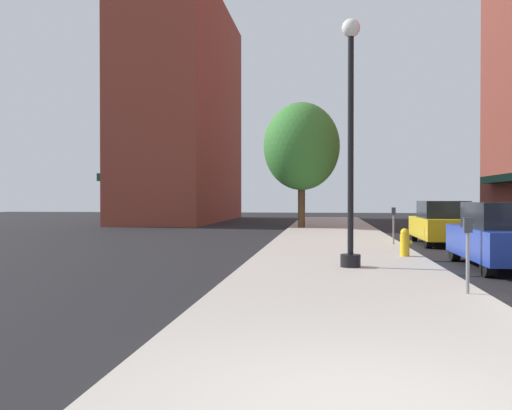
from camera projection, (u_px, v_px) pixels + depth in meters
ground_plane at (437, 243)px, 21.70m from camera, size 90.00×90.00×0.00m
sidewalk_slab at (334, 239)px, 23.18m from camera, size 4.80×50.00×0.12m
building_far_background at (185, 113)px, 42.29m from camera, size 6.80×18.00×16.62m
lamppost at (351, 138)px, 13.17m from camera, size 0.48×0.48×5.90m
fire_hydrant at (405, 242)px, 15.64m from camera, size 0.33×0.26×0.79m
parking_meter_near at (393, 221)px, 19.75m from camera, size 0.14×0.09×1.31m
parking_meter_far at (468, 245)px, 9.50m from camera, size 0.14×0.09×1.31m
tree_near at (302, 147)px, 30.87m from camera, size 4.24×4.24×6.96m
car_blue at (503, 236)px, 13.75m from camera, size 1.80×4.30×1.66m
car_yellow at (442, 223)px, 20.86m from camera, size 1.80×4.30×1.66m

